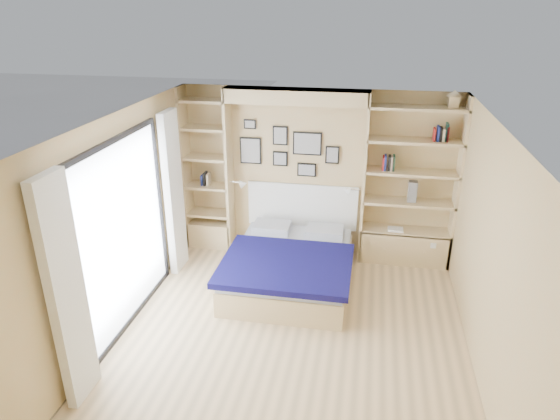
# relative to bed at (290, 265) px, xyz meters

# --- Properties ---
(ground) EXTENTS (4.50, 4.50, 0.00)m
(ground) POSITION_rel_bed_xyz_m (0.21, -1.15, -0.27)
(ground) COLOR #E0BC87
(ground) RESTS_ON ground
(room_shell) EXTENTS (4.50, 4.50, 4.50)m
(room_shell) POSITION_rel_bed_xyz_m (-0.18, 0.37, 0.81)
(room_shell) COLOR tan
(room_shell) RESTS_ON ground
(bed) EXTENTS (1.68, 2.13, 1.07)m
(bed) POSITION_rel_bed_xyz_m (0.00, 0.00, 0.00)
(bed) COLOR #D4BA7F
(bed) RESTS_ON ground
(photo_gallery) EXTENTS (1.48, 0.02, 0.82)m
(photo_gallery) POSITION_rel_bed_xyz_m (-0.24, 1.07, 1.33)
(photo_gallery) COLOR black
(photo_gallery) RESTS_ON ground
(reading_lamps) EXTENTS (1.92, 0.12, 0.15)m
(reading_lamps) POSITION_rel_bed_xyz_m (-0.09, 0.85, 0.83)
(reading_lamps) COLOR silver
(reading_lamps) RESTS_ON ground
(shelf_decor) EXTENTS (3.61, 0.23, 2.03)m
(shelf_decor) POSITION_rel_bed_xyz_m (1.37, 0.92, 1.42)
(shelf_decor) COLOR #A51E1E
(shelf_decor) RESTS_ON ground
(deck) EXTENTS (3.20, 4.00, 0.05)m
(deck) POSITION_rel_bed_xyz_m (-3.39, -1.15, -0.27)
(deck) COLOR #6C6050
(deck) RESTS_ON ground
(deck_chair) EXTENTS (0.71, 0.94, 0.84)m
(deck_chair) POSITION_rel_bed_xyz_m (-3.58, -0.18, 0.13)
(deck_chair) COLOR tan
(deck_chair) RESTS_ON ground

